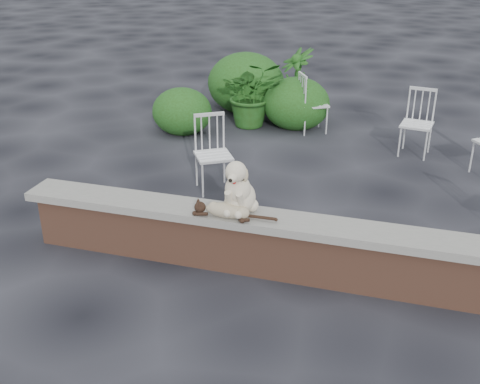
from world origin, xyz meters
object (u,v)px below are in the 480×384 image
(potted_plant_a, at_px, (252,93))
(potted_plant_b, at_px, (296,83))
(dog, at_px, (240,184))
(chair_b, at_px, (417,123))
(chair_a, at_px, (213,154))
(chair_e, at_px, (313,103))
(cat, at_px, (227,210))

(potted_plant_a, height_order, potted_plant_b, potted_plant_b)
(dog, distance_m, chair_b, 3.91)
(chair_b, height_order, potted_plant_a, potted_plant_a)
(chair_b, height_order, potted_plant_b, potted_plant_b)
(dog, xyz_separation_m, chair_a, (-0.81, 1.59, -0.39))
(potted_plant_b, bearing_deg, potted_plant_a, -132.11)
(chair_e, bearing_deg, dog, 152.02)
(chair_e, bearing_deg, chair_b, -139.54)
(chair_a, bearing_deg, chair_e, 41.08)
(cat, relative_size, chair_b, 0.98)
(chair_e, height_order, potted_plant_b, potted_plant_b)
(cat, xyz_separation_m, potted_plant_a, (-0.97, 4.35, -0.12))
(chair_a, bearing_deg, potted_plant_b, 51.38)
(cat, bearing_deg, chair_e, 91.79)
(cat, distance_m, chair_e, 4.33)
(chair_b, bearing_deg, chair_a, -131.39)
(chair_b, relative_size, potted_plant_a, 0.87)
(cat, distance_m, potted_plant_a, 4.46)
(cat, height_order, potted_plant_a, potted_plant_a)
(chair_a, xyz_separation_m, potted_plant_b, (0.37, 3.27, 0.12))
(cat, bearing_deg, chair_b, 68.63)
(dog, height_order, potted_plant_a, dog)
(chair_b, distance_m, chair_a, 3.08)
(chair_a, bearing_deg, dog, -95.17)
(chair_a, distance_m, potted_plant_b, 3.29)
(chair_b, bearing_deg, potted_plant_b, 155.85)
(potted_plant_b, bearing_deg, cat, -85.80)
(chair_e, distance_m, chair_b, 1.70)
(cat, xyz_separation_m, chair_b, (1.63, 3.72, -0.19))
(cat, relative_size, potted_plant_b, 0.78)
(chair_e, xyz_separation_m, potted_plant_b, (-0.41, 0.68, 0.12))
(chair_e, bearing_deg, chair_a, 134.81)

